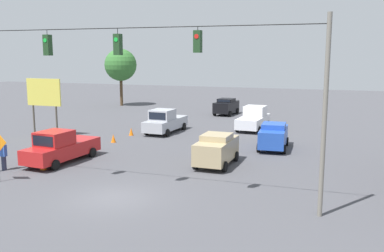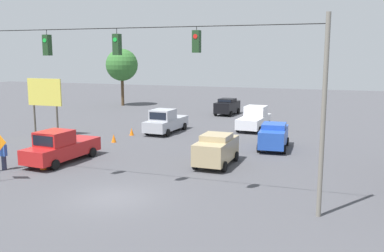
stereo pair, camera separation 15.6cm
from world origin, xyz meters
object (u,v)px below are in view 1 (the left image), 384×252
object	(u,v)px
traffic_cone_second	(70,154)
tree_horizon_left	(121,65)
pedestrian	(3,155)
traffic_cone_third	(96,145)
traffic_cone_nearest	(43,164)
sedan_tan_crossing_near	(217,149)
roadside_billboard	(44,96)
overhead_signal_span	(119,85)
pickup_truck_silver_withflow_far	(165,122)
pickup_truck_red_parked_shoulder	(60,147)
traffic_cone_farthest	(147,126)
traffic_cone_fourth	(113,138)
sedan_black_withflow_deep	(226,106)
pickup_truck_white_oncoming_deep	(254,119)
traffic_cone_fifth	(131,132)
sedan_blue_oncoming_far	(274,136)

from	to	relation	value
traffic_cone_second	tree_horizon_left	distance (m)	30.26
pedestrian	traffic_cone_third	bearing A→B (deg)	-108.50
traffic_cone_nearest	sedan_tan_crossing_near	bearing A→B (deg)	-154.85
traffic_cone_nearest	traffic_cone_third	world-z (taller)	same
traffic_cone_nearest	roadside_billboard	size ratio (longest dim) A/B	0.14
overhead_signal_span	traffic_cone_nearest	xyz separation A→B (m)	(6.56, -2.31, -5.07)
pickup_truck_silver_withflow_far	pickup_truck_red_parked_shoulder	size ratio (longest dim) A/B	0.96
roadside_billboard	pickup_truck_silver_withflow_far	bearing A→B (deg)	-153.33
overhead_signal_span	pickup_truck_red_parked_shoulder	distance (m)	9.01
traffic_cone_nearest	pedestrian	distance (m)	2.39
traffic_cone_farthest	pedestrian	distance (m)	15.57
overhead_signal_span	traffic_cone_second	xyz separation A→B (m)	(6.65, -5.16, -5.07)
traffic_cone_second	traffic_cone_fourth	xyz separation A→B (m)	(-0.08, -5.67, 0.00)
pickup_truck_silver_withflow_far	overhead_signal_span	bearing A→B (deg)	105.24
pickup_truck_red_parked_shoulder	traffic_cone_third	distance (m)	3.96
overhead_signal_span	pickup_truck_silver_withflow_far	bearing A→B (deg)	-74.76
pickup_truck_red_parked_shoulder	pickup_truck_silver_withflow_far	bearing A→B (deg)	-100.63
traffic_cone_third	tree_horizon_left	xyz separation A→B (m)	(11.27, -24.75, 5.10)
traffic_cone_second	sedan_black_withflow_deep	bearing A→B (deg)	-100.74
traffic_cone_third	traffic_cone_farthest	world-z (taller)	same
pickup_truck_white_oncoming_deep	roadside_billboard	distance (m)	18.64
traffic_cone_third	tree_horizon_left	world-z (taller)	tree_horizon_left
pickup_truck_white_oncoming_deep	roadside_billboard	world-z (taller)	roadside_billboard
pickup_truck_red_parked_shoulder	tree_horizon_left	size ratio (longest dim) A/B	0.76
traffic_cone_fifth	sedan_tan_crossing_near	bearing A→B (deg)	143.50
traffic_cone_third	roadside_billboard	world-z (taller)	roadside_billboard
overhead_signal_span	pedestrian	distance (m)	9.89
pickup_truck_red_parked_shoulder	roadside_billboard	world-z (taller)	roadside_billboard
traffic_cone_fifth	sedan_black_withflow_deep	bearing A→B (deg)	-106.58
sedan_blue_oncoming_far	traffic_cone_nearest	bearing A→B (deg)	40.19
traffic_cone_nearest	pedestrian	world-z (taller)	pedestrian
pickup_truck_red_parked_shoulder	traffic_cone_farthest	bearing A→B (deg)	-90.65
traffic_cone_second	tree_horizon_left	xyz separation A→B (m)	(11.09, -27.68, 5.10)
pickup_truck_white_oncoming_deep	pedestrian	size ratio (longest dim) A/B	2.99
sedan_blue_oncoming_far	overhead_signal_span	bearing A→B (deg)	65.80
pickup_truck_silver_withflow_far	pickup_truck_red_parked_shoulder	bearing A→B (deg)	79.37
pickup_truck_white_oncoming_deep	pedestrian	xyz separation A→B (m)	(11.41, 18.92, -0.05)
traffic_cone_fourth	traffic_cone_farthest	distance (m)	6.02
pickup_truck_silver_withflow_far	traffic_cone_fifth	distance (m)	3.18
pickup_truck_silver_withflow_far	sedan_blue_oncoming_far	size ratio (longest dim) A/B	1.24
traffic_cone_fifth	pickup_truck_red_parked_shoulder	bearing A→B (deg)	89.84
traffic_cone_nearest	sedan_blue_oncoming_far	bearing A→B (deg)	-139.81
sedan_tan_crossing_near	sedan_black_withflow_deep	size ratio (longest dim) A/B	1.02
traffic_cone_fourth	sedan_tan_crossing_near	bearing A→B (deg)	157.28
sedan_black_withflow_deep	overhead_signal_span	bearing A→B (deg)	94.23
traffic_cone_third	traffic_cone_fifth	world-z (taller)	same
sedan_blue_oncoming_far	traffic_cone_fifth	size ratio (longest dim) A/B	6.74
overhead_signal_span	traffic_cone_fifth	size ratio (longest dim) A/B	29.40
traffic_cone_fourth	pickup_truck_silver_withflow_far	bearing A→B (deg)	-112.36
overhead_signal_span	traffic_cone_third	size ratio (longest dim) A/B	29.40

